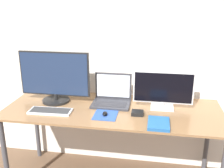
{
  "coord_description": "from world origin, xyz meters",
  "views": [
    {
      "loc": [
        0.34,
        -1.71,
        1.7
      ],
      "look_at": [
        -0.01,
        0.38,
        0.99
      ],
      "focal_mm": 42.0,
      "sensor_mm": 36.0,
      "label": 1
    }
  ],
  "objects": [
    {
      "name": "desk",
      "position": [
        0.0,
        0.36,
        0.69
      ],
      "size": [
        1.88,
        0.73,
        0.77
      ],
      "color": "olive",
      "rests_on": "ground_plane"
    },
    {
      "name": "monitor_right",
      "position": [
        0.42,
        0.44,
        0.94
      ],
      "size": [
        0.51,
        0.14,
        0.33
      ],
      "color": "silver",
      "rests_on": "desk"
    },
    {
      "name": "mousepad",
      "position": [
        -0.04,
        0.22,
        0.78
      ],
      "size": [
        0.19,
        0.2,
        0.0
      ],
      "color": "#2D519E",
      "rests_on": "desk"
    },
    {
      "name": "power_brick",
      "position": [
        0.22,
        0.27,
        0.79
      ],
      "size": [
        0.1,
        0.08,
        0.03
      ],
      "color": "black",
      "rests_on": "desk"
    },
    {
      "name": "keyboard",
      "position": [
        -0.51,
        0.2,
        0.78
      ],
      "size": [
        0.36,
        0.15,
        0.02
      ],
      "color": "silver",
      "rests_on": "desk"
    },
    {
      "name": "wall_back",
      "position": [
        0.0,
        0.79,
        1.25
      ],
      "size": [
        7.0,
        0.05,
        2.5
      ],
      "color": "silver",
      "rests_on": "ground_plane"
    },
    {
      "name": "book",
      "position": [
        0.39,
        0.11,
        0.79
      ],
      "size": [
        0.16,
        0.22,
        0.02
      ],
      "color": "#235B9E",
      "rests_on": "desk"
    },
    {
      "name": "monitor_left",
      "position": [
        -0.55,
        0.44,
        1.0
      ],
      "size": [
        0.64,
        0.25,
        0.47
      ],
      "color": "black",
      "rests_on": "desk"
    },
    {
      "name": "mouse",
      "position": [
        -0.04,
        0.21,
        0.79
      ],
      "size": [
        0.04,
        0.06,
        0.03
      ],
      "color": "black",
      "rests_on": "mousepad"
    },
    {
      "name": "laptop",
      "position": [
        -0.03,
        0.49,
        0.84
      ],
      "size": [
        0.34,
        0.26,
        0.26
      ],
      "color": "#333338",
      "rests_on": "desk"
    }
  ]
}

